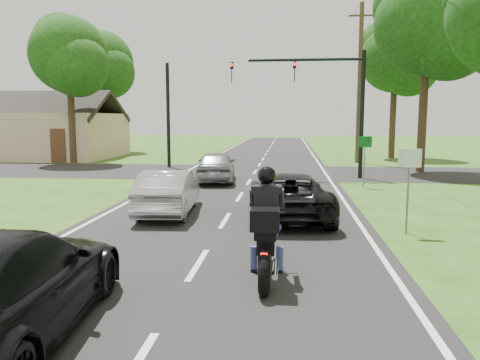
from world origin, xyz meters
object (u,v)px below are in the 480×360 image
Objects in this scene: motorcycle_rider at (266,235)px; sign_white at (409,170)px; utility_pole_far at (360,83)px; dark_suv at (289,195)px; traffic_signal at (323,91)px; silver_suv at (216,166)px; silver_sedan at (169,192)px; sign_green at (365,149)px.

sign_white reaches higher than motorcycle_rider.
utility_pole_far is (4.83, 22.69, 4.27)m from motorcycle_rider.
motorcycle_rider reaches higher than dark_suv.
utility_pole_far is at bearing 70.32° from traffic_signal.
silver_sedan is at bearing 81.60° from silver_suv.
sign_green is at bearing -141.74° from silver_sedan.
traffic_signal is at bearing 81.92° from motorcycle_rider.
dark_suv is 0.74× the size of traffic_signal.
silver_sedan is 1.89× the size of sign_white.
silver_suv is 0.65× the size of traffic_signal.
traffic_signal is (4.83, 1.96, 3.42)m from silver_suv.
silver_sedan is at bearing 119.58° from motorcycle_rider.
sign_green reaches higher than dark_suv.
traffic_signal is at bearing -163.71° from silver_suv.
silver_sedan is at bearing -119.33° from traffic_signal.
motorcycle_rider is 5.02m from sign_white.
dark_suv is at bearing -104.24° from utility_pole_far.
dark_suv is 1.13× the size of silver_suv.
silver_sedan is 0.40× the size of utility_pole_far.
traffic_signal is (1.97, 14.69, 3.33)m from motorcycle_rider.
traffic_signal is 0.64× the size of utility_pole_far.
sign_white is (6.19, -9.06, 0.88)m from silver_suv.
silver_suv is at bearing -157.91° from traffic_signal.
motorcycle_rider is 0.38× the size of traffic_signal.
motorcycle_rider is at bearing 115.80° from silver_sedan.
dark_suv is at bearing 150.61° from sign_white.
sign_white is (3.33, 3.67, 0.79)m from motorcycle_rider.
motorcycle_rider is at bearing -106.82° from sign_green.
silver_sedan is at bearing -137.49° from sign_green.
utility_pole_far reaches higher than sign_green.
silver_sedan is (-3.61, 0.20, 0.01)m from dark_suv.
sign_green is at bearing 88.57° from sign_white.
utility_pole_far is (2.86, 8.00, 0.95)m from traffic_signal.
sign_green is (3.53, 11.67, 0.79)m from motorcycle_rider.
sign_green is (0.20, 8.00, 0.00)m from sign_white.
sign_green is (6.72, 6.16, 0.92)m from silver_sedan.
silver_sedan is (-3.19, 5.52, -0.14)m from motorcycle_rider.
utility_pole_far is at bearing 77.53° from motorcycle_rider.
silver_suv is 1.95× the size of sign_white.
dark_suv is at bearing 172.54° from silver_sedan.
silver_suv is 1.95× the size of sign_green.
silver_suv is (-2.86, 12.73, -0.09)m from motorcycle_rider.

